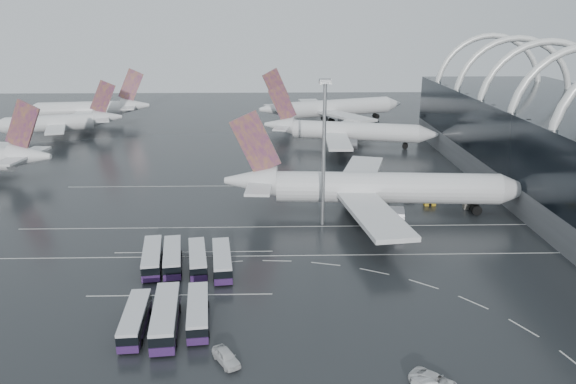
{
  "coord_description": "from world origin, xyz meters",
  "views": [
    {
      "loc": [
        -9.56,
        -92.17,
        40.53
      ],
      "look_at": [
        -6.9,
        12.78,
        7.0
      ],
      "focal_mm": 35.0,
      "sensor_mm": 36.0,
      "label": 1
    }
  ],
  "objects_px": {
    "bus_row_near_d": "(222,260)",
    "floodlight_mast": "(324,136)",
    "airliner_gate_c": "(331,109)",
    "bus_row_near_b": "(172,257)",
    "bus_row_far_b": "(166,316)",
    "van_curve_a": "(435,382)",
    "bus_row_far_c": "(198,312)",
    "airliner_gate_b": "(346,131)",
    "gse_cart_belly_d": "(469,206)",
    "bus_row_near_a": "(152,257)",
    "gse_cart_belly_a": "(430,202)",
    "gse_cart_belly_c": "(378,206)",
    "bus_row_far_a": "(135,319)",
    "van_curve_b": "(226,357)",
    "airliner_main": "(372,188)",
    "gse_cart_belly_e": "(393,193)",
    "bus_row_near_c": "(198,258)",
    "jet_remote_mid": "(59,123)",
    "jet_remote_far": "(89,110)",
    "gse_cart_belly_b": "(409,196)"
  },
  "relations": [
    {
      "from": "bus_row_near_d",
      "to": "bus_row_far_c",
      "type": "bearing_deg",
      "value": 166.84
    },
    {
      "from": "airliner_gate_b",
      "to": "bus_row_near_c",
      "type": "bearing_deg",
      "value": -98.14
    },
    {
      "from": "bus_row_near_c",
      "to": "gse_cart_belly_e",
      "type": "relative_size",
      "value": 5.58
    },
    {
      "from": "airliner_gate_b",
      "to": "floodlight_mast",
      "type": "height_order",
      "value": "floodlight_mast"
    },
    {
      "from": "bus_row_near_c",
      "to": "floodlight_mast",
      "type": "relative_size",
      "value": 0.43
    },
    {
      "from": "bus_row_near_b",
      "to": "bus_row_far_b",
      "type": "distance_m",
      "value": 19.87
    },
    {
      "from": "airliner_main",
      "to": "airliner_gate_b",
      "type": "height_order",
      "value": "airliner_main"
    },
    {
      "from": "bus_row_near_d",
      "to": "floodlight_mast",
      "type": "distance_m",
      "value": 32.15
    },
    {
      "from": "airliner_main",
      "to": "gse_cart_belly_e",
      "type": "distance_m",
      "value": 14.77
    },
    {
      "from": "bus_row_near_b",
      "to": "gse_cart_belly_c",
      "type": "distance_m",
      "value": 48.55
    },
    {
      "from": "bus_row_near_d",
      "to": "gse_cart_belly_a",
      "type": "xyz_separation_m",
      "value": [
        43.05,
        31.71,
        -1.05
      ]
    },
    {
      "from": "gse_cart_belly_c",
      "to": "gse_cart_belly_e",
      "type": "height_order",
      "value": "gse_cart_belly_e"
    },
    {
      "from": "bus_row_near_a",
      "to": "gse_cart_belly_d",
      "type": "height_order",
      "value": "bus_row_near_a"
    },
    {
      "from": "bus_row_near_c",
      "to": "bus_row_far_c",
      "type": "relative_size",
      "value": 0.98
    },
    {
      "from": "floodlight_mast",
      "to": "bus_row_far_c",
      "type": "bearing_deg",
      "value": -118.48
    },
    {
      "from": "bus_row_near_c",
      "to": "bus_row_far_a",
      "type": "height_order",
      "value": "bus_row_far_a"
    },
    {
      "from": "airliner_gate_c",
      "to": "van_curve_a",
      "type": "bearing_deg",
      "value": -111.49
    },
    {
      "from": "gse_cart_belly_e",
      "to": "bus_row_near_c",
      "type": "bearing_deg",
      "value": -136.84
    },
    {
      "from": "bus_row_far_a",
      "to": "van_curve_b",
      "type": "height_order",
      "value": "bus_row_far_a"
    },
    {
      "from": "jet_remote_mid",
      "to": "bus_row_far_a",
      "type": "relative_size",
      "value": 3.48
    },
    {
      "from": "jet_remote_far",
      "to": "bus_row_far_c",
      "type": "bearing_deg",
      "value": 104.68
    },
    {
      "from": "gse_cart_belly_d",
      "to": "floodlight_mast",
      "type": "bearing_deg",
      "value": -165.37
    },
    {
      "from": "bus_row_near_d",
      "to": "gse_cart_belly_b",
      "type": "height_order",
      "value": "bus_row_near_d"
    },
    {
      "from": "airliner_gate_b",
      "to": "gse_cart_belly_d",
      "type": "height_order",
      "value": "airliner_gate_b"
    },
    {
      "from": "bus_row_far_a",
      "to": "floodlight_mast",
      "type": "bearing_deg",
      "value": -39.97
    },
    {
      "from": "bus_row_near_a",
      "to": "gse_cart_belly_e",
      "type": "height_order",
      "value": "bus_row_near_a"
    },
    {
      "from": "jet_remote_mid",
      "to": "gse_cart_belly_c",
      "type": "height_order",
      "value": "jet_remote_mid"
    },
    {
      "from": "bus_row_near_d",
      "to": "gse_cart_belly_d",
      "type": "height_order",
      "value": "bus_row_near_d"
    },
    {
      "from": "floodlight_mast",
      "to": "jet_remote_mid",
      "type": "bearing_deg",
      "value": 134.1
    },
    {
      "from": "gse_cart_belly_a",
      "to": "gse_cart_belly_c",
      "type": "relative_size",
      "value": 1.23
    },
    {
      "from": "bus_row_near_c",
      "to": "airliner_gate_b",
      "type": "bearing_deg",
      "value": -30.93
    },
    {
      "from": "gse_cart_belly_a",
      "to": "airliner_gate_c",
      "type": "bearing_deg",
      "value": 97.09
    },
    {
      "from": "jet_remote_far",
      "to": "gse_cart_belly_b",
      "type": "bearing_deg",
      "value": 129.37
    },
    {
      "from": "airliner_main",
      "to": "bus_row_far_a",
      "type": "relative_size",
      "value": 5.25
    },
    {
      "from": "airliner_main",
      "to": "bus_row_far_b",
      "type": "distance_m",
      "value": 57.3
    },
    {
      "from": "bus_row_near_a",
      "to": "gse_cart_belly_d",
      "type": "bearing_deg",
      "value": -75.01
    },
    {
      "from": "airliner_gate_b",
      "to": "bus_row_near_b",
      "type": "relative_size",
      "value": 4.28
    },
    {
      "from": "airliner_main",
      "to": "van_curve_a",
      "type": "relative_size",
      "value": 11.24
    },
    {
      "from": "jet_remote_far",
      "to": "bus_row_near_a",
      "type": "height_order",
      "value": "jet_remote_far"
    },
    {
      "from": "jet_remote_far",
      "to": "bus_row_far_b",
      "type": "xyz_separation_m",
      "value": [
        56.18,
        -149.3,
        -3.45
      ]
    },
    {
      "from": "gse_cart_belly_c",
      "to": "gse_cart_belly_d",
      "type": "bearing_deg",
      "value": -1.24
    },
    {
      "from": "airliner_gate_c",
      "to": "bus_row_near_b",
      "type": "height_order",
      "value": "airliner_gate_c"
    },
    {
      "from": "airliner_gate_c",
      "to": "van_curve_b",
      "type": "bearing_deg",
      "value": -120.19
    },
    {
      "from": "gse_cart_belly_b",
      "to": "gse_cart_belly_c",
      "type": "relative_size",
      "value": 1.19
    },
    {
      "from": "airliner_gate_c",
      "to": "gse_cart_belly_d",
      "type": "bearing_deg",
      "value": -98.77
    },
    {
      "from": "bus_row_near_a",
      "to": "bus_row_near_c",
      "type": "bearing_deg",
      "value": -101.33
    },
    {
      "from": "airliner_main",
      "to": "gse_cart_belly_d",
      "type": "xyz_separation_m",
      "value": [
        21.85,
        2.16,
        -4.79
      ]
    },
    {
      "from": "jet_remote_mid",
      "to": "bus_row_near_d",
      "type": "distance_m",
      "value": 124.22
    },
    {
      "from": "airliner_gate_b",
      "to": "bus_row_far_c",
      "type": "bearing_deg",
      "value": -93.66
    },
    {
      "from": "bus_row_near_d",
      "to": "gse_cart_belly_d",
      "type": "distance_m",
      "value": 58.77
    }
  ]
}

